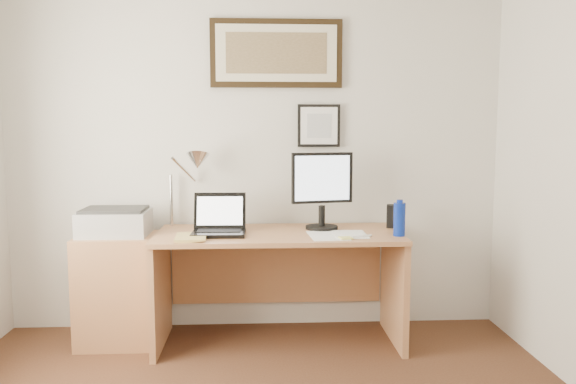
{
  "coord_description": "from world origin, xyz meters",
  "views": [
    {
      "loc": [
        0.02,
        -2.01,
        1.43
      ],
      "look_at": [
        0.2,
        1.43,
        1.04
      ],
      "focal_mm": 35.0,
      "sensor_mm": 36.0,
      "label": 1
    }
  ],
  "objects": [
    {
      "name": "speaker",
      "position": [
        0.94,
        1.77,
        0.83
      ],
      "size": [
        0.09,
        0.08,
        0.16
      ],
      "primitive_type": "cube",
      "rotation": [
        0.0,
        0.0,
        -0.3
      ],
      "color": "black",
      "rests_on": "desk"
    },
    {
      "name": "printer",
      "position": [
        -0.93,
        1.7,
        0.82
      ],
      "size": [
        0.44,
        0.34,
        0.18
      ],
      "color": "#AAAAAC",
      "rests_on": "side_cabinet"
    },
    {
      "name": "wall_back",
      "position": [
        0.0,
        2.0,
        1.25
      ],
      "size": [
        3.5,
        0.02,
        2.5
      ],
      "primitive_type": "cube",
      "color": "silver",
      "rests_on": "ground"
    },
    {
      "name": "bottle_cap",
      "position": [
        0.91,
        1.47,
        0.97
      ],
      "size": [
        0.04,
        0.04,
        0.02
      ],
      "primitive_type": "cylinder",
      "color": "#0B2596",
      "rests_on": "water_bottle"
    },
    {
      "name": "marker_pen",
      "position": [
        0.67,
        1.42,
        0.76
      ],
      "size": [
        0.14,
        0.06,
        0.02
      ],
      "primitive_type": "cylinder",
      "rotation": [
        0.0,
        1.57,
        0.35
      ],
      "color": "white",
      "rests_on": "desk"
    },
    {
      "name": "sticky_pad",
      "position": [
        0.56,
        1.39,
        0.76
      ],
      "size": [
        0.09,
        0.09,
        0.01
      ],
      "primitive_type": "cube",
      "rotation": [
        0.0,
        0.0,
        0.18
      ],
      "color": "#E6E26D",
      "rests_on": "desk"
    },
    {
      "name": "paper_sheet_a",
      "position": [
        0.46,
        1.49,
        0.75
      ],
      "size": [
        0.26,
        0.35,
        0.0
      ],
      "primitive_type": "cube",
      "rotation": [
        0.0,
        0.0,
        0.07
      ],
      "color": "white",
      "rests_on": "desk"
    },
    {
      "name": "desk_lamp",
      "position": [
        -0.41,
        1.81,
        1.19
      ],
      "size": [
        0.29,
        0.27,
        0.53
      ],
      "color": "silver",
      "rests_on": "desk"
    },
    {
      "name": "water_bottle",
      "position": [
        0.91,
        1.47,
        0.86
      ],
      "size": [
        0.07,
        0.07,
        0.21
      ],
      "primitive_type": "cylinder",
      "color": "#0B2596",
      "rests_on": "desk"
    },
    {
      "name": "picture_large",
      "position": [
        0.15,
        1.97,
        1.95
      ],
      "size": [
        0.92,
        0.04,
        0.47
      ],
      "color": "black",
      "rests_on": "wall_back"
    },
    {
      "name": "side_cabinet",
      "position": [
        -0.92,
        1.68,
        0.36
      ],
      "size": [
        0.5,
        0.4,
        0.73
      ],
      "primitive_type": "cube",
      "color": "#A66D45",
      "rests_on": "floor"
    },
    {
      "name": "picture_small",
      "position": [
        0.45,
        1.97,
        1.45
      ],
      "size": [
        0.3,
        0.03,
        0.3
      ],
      "color": "black",
      "rests_on": "wall_back"
    },
    {
      "name": "paper_sheet_b",
      "position": [
        0.61,
        1.52,
        0.75
      ],
      "size": [
        0.21,
        0.3,
        0.0
      ],
      "primitive_type": "cube",
      "rotation": [
        0.0,
        0.0,
        -0.01
      ],
      "color": "white",
      "rests_on": "desk"
    },
    {
      "name": "laptop",
      "position": [
        -0.24,
        1.6,
        0.81
      ],
      "size": [
        0.34,
        0.3,
        0.26
      ],
      "color": "black",
      "rests_on": "desk"
    },
    {
      "name": "book",
      "position": [
        -0.49,
        1.43,
        0.76
      ],
      "size": [
        0.21,
        0.27,
        0.02
      ],
      "primitive_type": "imported",
      "rotation": [
        0.0,
        0.0,
        0.07
      ],
      "color": "#D2B663",
      "rests_on": "desk"
    },
    {
      "name": "desk",
      "position": [
        0.15,
        1.72,
        0.51
      ],
      "size": [
        1.6,
        0.7,
        0.75
      ],
      "color": "#A66D45",
      "rests_on": "floor"
    },
    {
      "name": "lcd_monitor",
      "position": [
        0.45,
        1.74,
        1.04
      ],
      "size": [
        0.42,
        0.22,
        0.52
      ],
      "color": "black",
      "rests_on": "desk"
    }
  ]
}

